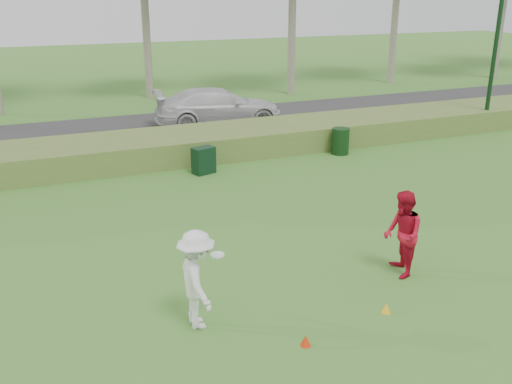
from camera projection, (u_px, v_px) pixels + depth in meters
name	position (u px, v px, depth m)	size (l,w,h in m)	color
ground	(337.00, 322.00, 10.81)	(120.00, 120.00, 0.00)	#377426
reed_strip	(172.00, 146.00, 21.08)	(80.00, 3.00, 0.90)	#52712D
park_road	(144.00, 128.00, 25.56)	(80.00, 6.00, 0.06)	#2D2D2D
player_white	(197.00, 279.00, 10.41)	(0.90, 1.25, 1.90)	white
player_red	(403.00, 234.00, 12.30)	(0.94, 0.73, 1.93)	red
cone_orange	(306.00, 340.00, 10.07)	(0.19, 0.19, 0.21)	red
cone_yellow	(386.00, 308.00, 11.10)	(0.19, 0.19, 0.20)	yellow
utility_cabinet	(204.00, 160.00, 19.34)	(0.73, 0.46, 0.91)	black
trash_bin	(340.00, 141.00, 21.60)	(0.66, 0.66, 0.99)	black
car_right	(219.00, 107.00, 25.82)	(2.33, 5.74, 1.67)	silver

